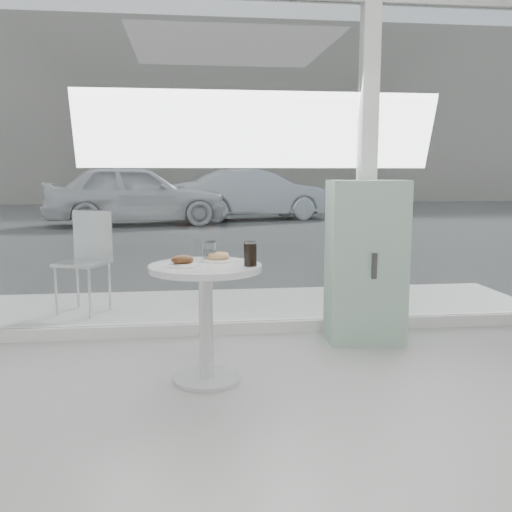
{
  "coord_description": "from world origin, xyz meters",
  "views": [
    {
      "loc": [
        -0.62,
        -1.68,
        1.35
      ],
      "look_at": [
        -0.2,
        1.7,
        0.85
      ],
      "focal_mm": 40.0,
      "sensor_mm": 36.0,
      "label": 1
    }
  ],
  "objects": [
    {
      "name": "car_silver",
      "position": [
        1.35,
        14.7,
        0.73
      ],
      "size": [
        4.65,
        2.51,
        1.46
      ],
      "primitive_type": "imported",
      "rotation": [
        0.0,
        0.0,
        1.8
      ],
      "color": "#A9ACB1",
      "rests_on": "street"
    },
    {
      "name": "car_white",
      "position": [
        -1.85,
        13.44,
        0.79
      ],
      "size": [
        4.86,
        2.48,
        1.58
      ],
      "primitive_type": "imported",
      "rotation": [
        0.0,
        0.0,
        1.71
      ],
      "color": "silver",
      "rests_on": "street"
    },
    {
      "name": "water_tumbler_a",
      "position": [
        -0.46,
        2.1,
        0.82
      ],
      "size": [
        0.07,
        0.07,
        0.12
      ],
      "color": "white",
      "rests_on": "main_table"
    },
    {
      "name": "main_table",
      "position": [
        -0.5,
        1.9,
        0.55
      ],
      "size": [
        0.72,
        0.72,
        0.77
      ],
      "color": "silver",
      "rests_on": "ground"
    },
    {
      "name": "cola_glass",
      "position": [
        -0.22,
        1.82,
        0.84
      ],
      "size": [
        0.08,
        0.08,
        0.15
      ],
      "color": "white",
      "rests_on": "main_table"
    },
    {
      "name": "water_tumbler_b",
      "position": [
        -0.46,
        2.08,
        0.83
      ],
      "size": [
        0.08,
        0.08,
        0.13
      ],
      "color": "white",
      "rests_on": "main_table"
    },
    {
      "name": "plate_donut",
      "position": [
        -0.41,
        2.05,
        0.79
      ],
      "size": [
        0.25,
        0.25,
        0.06
      ],
      "color": "white",
      "rests_on": "main_table"
    },
    {
      "name": "plate_fritter",
      "position": [
        -0.64,
        1.87,
        0.8
      ],
      "size": [
        0.23,
        0.23,
        0.07
      ],
      "color": "white",
      "rests_on": "main_table"
    },
    {
      "name": "storefront",
      "position": [
        0.07,
        3.0,
        1.71
      ],
      "size": [
        5.0,
        0.14,
        3.0
      ],
      "color": "white",
      "rests_on": "ground"
    },
    {
      "name": "far_building",
      "position": [
        0.0,
        25.0,
        4.0
      ],
      "size": [
        40.0,
        2.0,
        8.0
      ],
      "primitive_type": "cube",
      "color": "gray",
      "rests_on": "ground"
    },
    {
      "name": "patio_chair",
      "position": [
        -1.54,
        3.76,
        0.59
      ],
      "size": [
        0.54,
        0.54,
        0.94
      ],
      "rotation": [
        0.0,
        0.0,
        -0.4
      ],
      "color": "silver",
      "rests_on": "patio_deck"
    },
    {
      "name": "street",
      "position": [
        0.0,
        16.0,
        -0.0
      ],
      "size": [
        40.0,
        24.0,
        0.0
      ],
      "primitive_type": "cube",
      "color": "#383838",
      "rests_on": "ground"
    },
    {
      "name": "mint_cabinet",
      "position": [
        0.8,
        2.66,
        0.65
      ],
      "size": [
        0.62,
        0.44,
        1.29
      ],
      "rotation": [
        0.0,
        0.0,
        -0.06
      ],
      "color": "#86AB97",
      "rests_on": "ground"
    },
    {
      "name": "patio_deck",
      "position": [
        0.0,
        3.8,
        0.03
      ],
      "size": [
        5.6,
        1.6,
        0.05
      ],
      "primitive_type": "cube",
      "color": "beige",
      "rests_on": "ground"
    }
  ]
}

